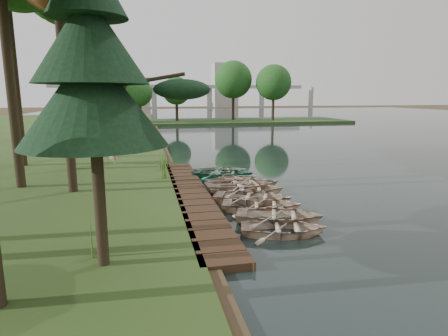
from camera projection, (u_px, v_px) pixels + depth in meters
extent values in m
plane|color=#3D2F1D|center=(224.00, 197.00, 18.49)|extent=(300.00, 300.00, 0.00)
cube|color=black|center=(439.00, 138.00, 43.80)|extent=(130.00, 200.00, 0.05)
cube|color=#342114|center=(192.00, 196.00, 18.14)|extent=(1.60, 16.00, 0.30)
cube|color=#28401C|center=(210.00, 122.00, 68.08)|extent=(50.00, 14.00, 0.45)
cylinder|color=black|center=(73.00, 108.00, 62.82)|extent=(0.50, 0.50, 4.80)
sphere|color=#1F4D1A|center=(72.00, 86.00, 62.13)|extent=(5.60, 5.60, 5.60)
cylinder|color=black|center=(114.00, 108.00, 64.18)|extent=(0.50, 0.50, 4.80)
sphere|color=#1F4D1A|center=(113.00, 86.00, 63.49)|extent=(5.60, 5.60, 5.60)
cylinder|color=black|center=(154.00, 107.00, 65.54)|extent=(0.50, 0.50, 4.80)
sphere|color=#1F4D1A|center=(153.00, 86.00, 64.85)|extent=(5.60, 5.60, 5.60)
cylinder|color=black|center=(192.00, 107.00, 66.90)|extent=(0.50, 0.50, 4.80)
sphere|color=#1F4D1A|center=(191.00, 87.00, 66.21)|extent=(5.60, 5.60, 5.60)
cylinder|color=black|center=(228.00, 107.00, 68.26)|extent=(0.50, 0.50, 4.80)
sphere|color=#1F4D1A|center=(228.00, 87.00, 67.57)|extent=(5.60, 5.60, 5.60)
cylinder|color=black|center=(263.00, 107.00, 69.62)|extent=(0.50, 0.50, 4.80)
sphere|color=#1F4D1A|center=(263.00, 87.00, 68.93)|extent=(5.60, 5.60, 5.60)
cylinder|color=black|center=(296.00, 106.00, 70.98)|extent=(0.50, 0.50, 4.80)
sphere|color=#1F4D1A|center=(297.00, 87.00, 70.29)|extent=(5.60, 5.60, 5.60)
cube|color=#A5A5A0|center=(182.00, 86.00, 134.20)|extent=(90.00, 4.00, 1.20)
cylinder|color=#A5A5A0|center=(95.00, 98.00, 128.86)|extent=(1.80, 1.80, 8.00)
cylinder|color=#A5A5A0|center=(154.00, 98.00, 132.93)|extent=(1.80, 1.80, 8.00)
cylinder|color=#A5A5A0|center=(209.00, 98.00, 137.01)|extent=(1.80, 1.80, 8.00)
cylinder|color=#A5A5A0|center=(262.00, 98.00, 141.08)|extent=(1.80, 1.80, 8.00)
cylinder|color=#A5A5A0|center=(311.00, 98.00, 145.16)|extent=(1.80, 1.80, 8.00)
cube|color=#A5A5A0|center=(225.00, 85.00, 157.29)|extent=(10.00, 8.00, 18.00)
cube|color=#A5A5A0|center=(140.00, 93.00, 155.53)|extent=(8.00, 8.00, 12.00)
imported|color=tan|center=(283.00, 226.00, 13.34)|extent=(3.51, 2.85, 0.64)
imported|color=tan|center=(279.00, 214.00, 14.61)|extent=(4.06, 3.45, 0.71)
imported|color=tan|center=(261.00, 203.00, 16.06)|extent=(3.98, 3.31, 0.71)
imported|color=tan|center=(253.00, 195.00, 17.20)|extent=(4.29, 3.71, 0.75)
imported|color=tan|center=(247.00, 187.00, 18.68)|extent=(4.15, 3.36, 0.76)
imported|color=tan|center=(243.00, 183.00, 19.51)|extent=(4.07, 2.98, 0.82)
imported|color=tan|center=(233.00, 178.00, 20.97)|extent=(3.64, 3.05, 0.65)
imported|color=#2A765F|center=(223.00, 172.00, 22.45)|extent=(4.24, 3.55, 0.75)
imported|color=tan|center=(221.00, 169.00, 23.38)|extent=(3.56, 2.72, 0.69)
imported|color=tan|center=(114.00, 159.00, 25.74)|extent=(3.44, 2.68, 0.65)
cylinder|color=black|center=(65.00, 91.00, 17.50)|extent=(0.43, 0.43, 9.74)
cylinder|color=black|center=(10.00, 76.00, 18.28)|extent=(0.46, 0.46, 11.17)
cylinder|color=black|center=(64.00, 83.00, 22.92)|extent=(0.46, 0.46, 10.77)
cylinder|color=black|center=(14.00, 71.00, 24.05)|extent=(0.49, 0.49, 12.41)
cylinder|color=black|center=(72.00, 80.00, 27.32)|extent=(0.47, 0.47, 11.43)
cylinder|color=black|center=(99.00, 197.00, 10.13)|extent=(0.32, 0.32, 3.90)
cone|color=black|center=(93.00, 96.00, 9.61)|extent=(3.80, 3.80, 2.60)
cone|color=black|center=(89.00, 38.00, 9.34)|extent=(2.90, 2.90, 2.25)
cone|color=#3F661E|center=(99.00, 236.00, 11.05)|extent=(0.60, 0.60, 1.13)
cone|color=#3F661E|center=(167.00, 169.00, 21.32)|extent=(0.60, 0.60, 1.00)
cone|color=#3F661E|center=(162.00, 163.00, 23.68)|extent=(0.60, 0.60, 0.90)
cone|color=#3F661E|center=(164.00, 159.00, 24.35)|extent=(0.60, 0.60, 1.13)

